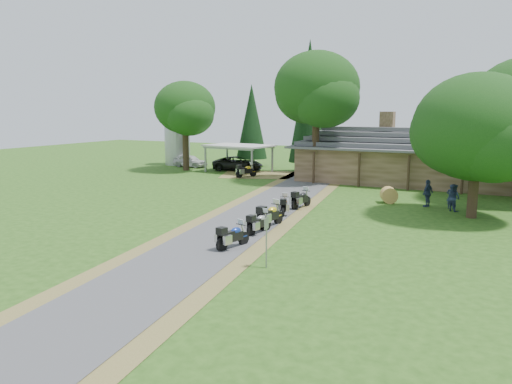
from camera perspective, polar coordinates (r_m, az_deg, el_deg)
The scene contains 23 objects.
ground at distance 25.55m, azimuth -4.34°, elevation -5.19°, with size 120.00×120.00×0.00m, color #254B15.
driveway at distance 29.18m, azimuth -1.15°, elevation -3.30°, with size 46.00×46.00×0.00m, color #4F4F52.
lodge at distance 45.86m, azimuth 18.05°, elevation 4.02°, with size 21.40×9.40×4.90m, color brown, non-canonical shape.
silo at distance 58.87m, azimuth -8.99°, elevation 6.00°, with size 2.92×2.92×5.94m, color gray.
carport at distance 51.29m, azimuth -1.98°, elevation 3.85°, with size 6.47×4.31×2.80m, color silver, non-canonical shape.
car_white_sedan at distance 56.30m, azimuth -7.53°, elevation 3.72°, with size 5.15×2.17×1.72m, color silver.
car_dark_suv at distance 52.85m, azimuth -2.11°, elevation 3.68°, with size 5.75×2.44×2.20m, color black.
motorcycle_row_a at distance 23.43m, azimuth -2.65°, elevation -4.92°, with size 1.86×0.61×1.27m, color #173196, non-canonical shape.
motorcycle_row_b at distance 26.13m, azimuth 0.35°, elevation -3.43°, with size 1.81×0.59×1.24m, color #A4A7AB, non-canonical shape.
motorcycle_row_c at distance 27.52m, azimuth 1.63°, elevation -2.54°, with size 2.13×0.69×1.45m, color yellow, non-canonical shape.
motorcycle_row_d at distance 30.85m, azimuth 3.22°, elevation -1.43°, with size 1.81×0.59×1.24m, color #D15721, non-canonical shape.
motorcycle_row_e at distance 32.86m, azimuth 5.20°, elevation -0.70°, with size 1.95×0.64×1.33m, color black, non-canonical shape.
motorcycle_carport_a at distance 47.42m, azimuth -1.13°, elevation 2.53°, with size 2.04×0.67×1.40m, color gold, non-canonical shape.
person_a at distance 34.90m, azimuth 21.42°, elevation -0.26°, with size 0.54×0.39×1.89m, color navy.
person_b at distance 34.05m, azimuth 21.68°, elevation -0.37°, with size 0.58×0.42×2.05m, color navy.
person_c at distance 34.98m, azimuth 19.05°, elevation 0.11°, with size 0.61×0.44×2.14m, color navy.
hay_bale at distance 35.77m, azimuth 14.95°, elevation -0.33°, with size 1.10×1.10×1.01m, color olive.
sign_post at distance 20.47m, azimuth 1.19°, elevation -5.79°, with size 0.39×0.06×2.14m, color gray, non-canonical shape.
oak_lodge_left at distance 44.44m, azimuth 6.91°, elevation 9.72°, with size 7.43×7.43×13.35m, color #123510, non-canonical shape.
oak_driveway at distance 32.09m, azimuth 23.88°, elevation 4.94°, with size 7.45×7.45×8.73m, color #123510, non-canonical shape.
oak_silo at distance 53.04m, azimuth -8.11°, elevation 8.19°, with size 6.36×6.36×10.65m, color #123510, non-canonical shape.
cedar_near at distance 51.45m, azimuth 6.09°, elevation 9.68°, with size 4.02×4.02×13.33m, color black.
cedar_far at distance 56.32m, azimuth -0.50°, elevation 7.61°, with size 3.47×3.47×9.18m, color black.
Camera 1 is at (12.74, -21.18, 6.48)m, focal length 35.00 mm.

